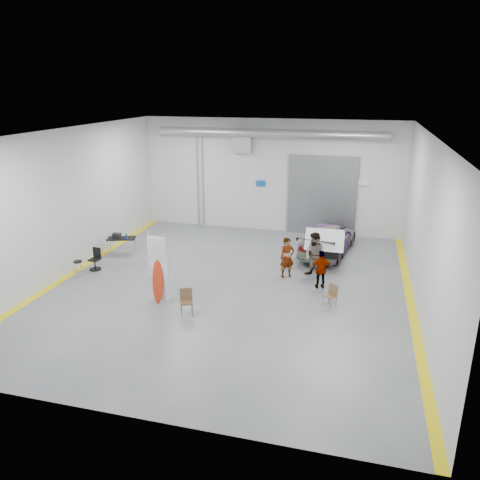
% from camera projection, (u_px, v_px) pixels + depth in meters
% --- Properties ---
extents(ground, '(16.00, 16.00, 0.00)m').
position_uv_depth(ground, '(229.00, 287.00, 18.58)').
color(ground, slate).
rests_on(ground, ground).
extents(room_shell, '(14.02, 16.18, 6.01)m').
position_uv_depth(room_shell, '(249.00, 175.00, 19.27)').
color(room_shell, '#BCBEC0').
rests_on(room_shell, ground).
extents(sedan_car, '(2.72, 5.11, 1.41)m').
position_uv_depth(sedan_car, '(328.00, 239.00, 22.16)').
color(sedan_car, silver).
rests_on(sedan_car, ground).
extents(person_a, '(0.74, 0.66, 1.70)m').
position_uv_depth(person_a, '(287.00, 258.00, 19.30)').
color(person_a, '#976452').
rests_on(person_a, ground).
extents(person_b, '(1.19, 1.13, 1.93)m').
position_uv_depth(person_b, '(315.00, 256.00, 19.19)').
color(person_b, slate).
rests_on(person_b, ground).
extents(person_c, '(0.97, 0.63, 1.55)m').
position_uv_depth(person_c, '(321.00, 270.00, 18.24)').
color(person_c, brown).
rests_on(person_c, ground).
extents(surfboard_display, '(0.76, 0.28, 2.70)m').
position_uv_depth(surfboard_display, '(159.00, 275.00, 16.90)').
color(surfboard_display, white).
rests_on(surfboard_display, ground).
extents(folding_chair_near, '(0.57, 0.60, 0.91)m').
position_uv_depth(folding_chair_near, '(187.00, 307.00, 16.26)').
color(folding_chair_near, brown).
rests_on(folding_chair_near, ground).
extents(folding_chair_far, '(0.53, 0.58, 0.82)m').
position_uv_depth(folding_chair_far, '(330.00, 300.00, 16.84)').
color(folding_chair_far, brown).
rests_on(folding_chair_far, ground).
extents(shop_stool, '(0.37, 0.37, 0.72)m').
position_uv_depth(shop_stool, '(79.00, 269.00, 19.39)').
color(shop_stool, black).
rests_on(shop_stool, ground).
extents(work_table, '(1.43, 1.01, 1.06)m').
position_uv_depth(work_table, '(120.00, 238.00, 21.93)').
color(work_table, '#94969C').
rests_on(work_table, ground).
extents(office_chair, '(0.50, 0.50, 0.94)m').
position_uv_depth(office_chair, '(95.00, 260.00, 20.22)').
color(office_chair, black).
rests_on(office_chair, ground).
extents(trunk_lid, '(1.64, 1.00, 0.04)m').
position_uv_depth(trunk_lid, '(324.00, 238.00, 19.93)').
color(trunk_lid, silver).
rests_on(trunk_lid, sedan_car).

